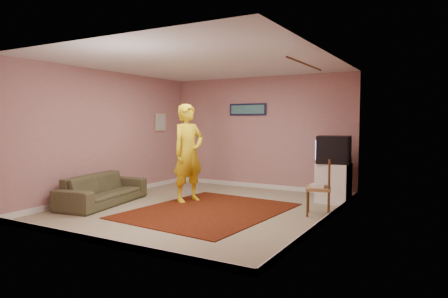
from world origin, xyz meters
The scene contains 26 objects.
ground centered at (0.00, 0.00, 0.00)m, with size 5.00×5.00×0.00m, color tan.
wall_back centered at (0.00, 2.50, 1.30)m, with size 4.50×0.02×2.60m, color tan.
wall_front centered at (0.00, -2.50, 1.30)m, with size 4.50×0.02×2.60m, color tan.
wall_left centered at (-2.25, 0.00, 1.30)m, with size 0.02×5.00×2.60m, color tan.
wall_right centered at (2.25, 0.00, 1.30)m, with size 0.02×5.00×2.60m, color tan.
ceiling centered at (0.00, 0.00, 2.60)m, with size 4.50×5.00×0.02m, color silver.
baseboard_back centered at (0.00, 2.49, 0.05)m, with size 4.50×0.02×0.10m, color white.
baseboard_front centered at (0.00, -2.49, 0.05)m, with size 4.50×0.02×0.10m, color white.
baseboard_left centered at (-2.24, 0.00, 0.05)m, with size 0.02×5.00×0.10m, color white.
baseboard_right centered at (2.24, 0.00, 0.05)m, with size 0.02×5.00×0.10m, color white.
window centered at (2.24, -0.90, 1.45)m, with size 0.01×1.10×1.50m, color black.
curtain_sheer centered at (2.23, -1.05, 1.25)m, with size 0.01×0.75×2.10m, color white.
curtain_floral centered at (2.21, -0.35, 1.25)m, with size 0.01×0.35×2.10m, color white.
curtain_rod centered at (2.20, -0.90, 2.32)m, with size 0.02×0.02×1.40m, color brown.
picture_back centered at (-0.30, 2.47, 1.85)m, with size 0.95×0.04×0.28m.
picture_left centered at (-2.22, 1.60, 1.55)m, with size 0.04×0.38×0.42m.
area_rug centered at (0.25, -0.18, 0.01)m, with size 2.28×2.86×0.02m, color black.
tv_cabinet centered at (1.95, 1.67, 0.38)m, with size 0.60×0.54×0.76m, color white.
crt_tv centered at (1.94, 1.67, 1.03)m, with size 0.69×0.63×0.53m.
chair_a centered at (1.98, 2.15, 0.51)m, with size 0.38×0.36×0.46m.
dvd_player centered at (1.98, 2.15, 0.46)m, with size 0.39×0.28×0.07m, color #A6A6AB.
blue_throw centered at (1.98, 2.20, 0.68)m, with size 0.36×0.04×0.38m, color #8FA6EA.
chair_b centered at (2.00, 0.48, 0.57)m, with size 0.50×0.51×0.50m.
game_console centered at (2.00, 0.48, 0.50)m, with size 0.24×0.18×0.05m, color white.
sofa centered at (-1.80, -0.66, 0.28)m, with size 1.93×0.75×0.56m, color brown.
person centered at (-0.54, 0.35, 0.95)m, with size 0.70×0.46×1.91m, color yellow.
Camera 1 is at (3.88, -6.04, 1.57)m, focal length 32.00 mm.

